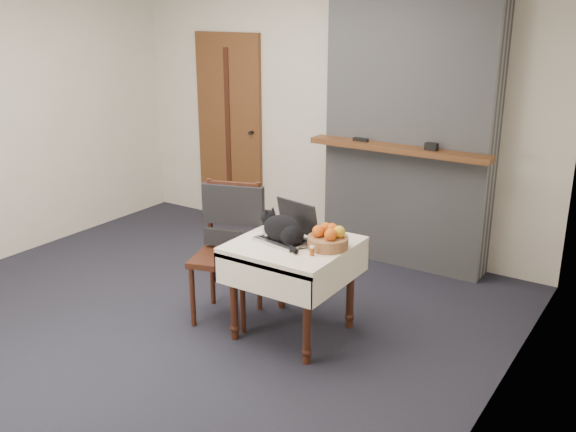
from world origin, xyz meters
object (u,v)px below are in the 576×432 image
at_px(laptop, 289,231).
at_px(pill_bottle, 312,251).
at_px(cat, 284,230).
at_px(cream_jar, 265,231).
at_px(side_table, 293,257).
at_px(fruit_basket, 328,239).
at_px(chair, 230,232).
at_px(door, 230,129).

bearing_deg(laptop, pill_bottle, -19.86).
bearing_deg(cat, cream_jar, 179.35).
height_order(side_table, fruit_basket, fruit_basket).
bearing_deg(chair, fruit_basket, -16.75).
xyz_separation_m(side_table, pill_bottle, (0.23, -0.14, 0.15)).
relative_size(cream_jar, chair, 0.06).
distance_m(cat, cream_jar, 0.21).
bearing_deg(side_table, laptop, 150.33).
bearing_deg(laptop, fruit_basket, 13.14).
xyz_separation_m(cream_jar, pill_bottle, (0.48, -0.15, 0.00)).
relative_size(cream_jar, pill_bottle, 0.99).
xyz_separation_m(laptop, pill_bottle, (0.29, -0.17, -0.03)).
bearing_deg(door, laptop, -43.03).
height_order(door, pill_bottle, door).
distance_m(fruit_basket, chair, 0.84).
bearing_deg(pill_bottle, cream_jar, 162.64).
bearing_deg(cream_jar, chair, 176.89).
relative_size(pill_bottle, fruit_basket, 0.23).
height_order(cream_jar, pill_bottle, same).
distance_m(door, pill_bottle, 3.01).
bearing_deg(cream_jar, door, 133.67).
height_order(side_table, cat, cat).
relative_size(side_table, cream_jar, 12.09).
bearing_deg(door, chair, -51.97).
relative_size(laptop, cat, 0.95).
xyz_separation_m(laptop, cream_jar, (-0.19, -0.02, -0.03)).
distance_m(cream_jar, fruit_basket, 0.50).
xyz_separation_m(cat, fruit_basket, (0.30, 0.09, -0.03)).
distance_m(pill_bottle, fruit_basket, 0.19).
bearing_deg(side_table, cat, -141.38).
bearing_deg(fruit_basket, cream_jar, -176.21).
bearing_deg(fruit_basket, side_table, -169.77).
relative_size(door, cream_jar, 30.99).
distance_m(laptop, cream_jar, 0.20).
bearing_deg(cream_jar, fruit_basket, 3.79).
bearing_deg(pill_bottle, laptop, 149.51).
relative_size(side_table, laptop, 1.91).
distance_m(laptop, fruit_basket, 0.31).
xyz_separation_m(side_table, chair, (-0.58, 0.03, 0.07)).
height_order(door, cream_jar, door).
bearing_deg(fruit_basket, door, 141.32).
bearing_deg(chair, pill_bottle, -29.53).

